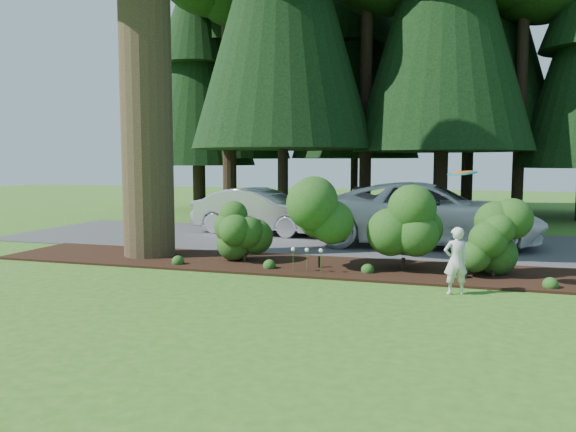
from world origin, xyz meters
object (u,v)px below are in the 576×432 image
(car_silver_wagon, at_px, (260,211))
(car_white_suv, at_px, (425,214))
(frisbee, at_px, (462,173))
(car_dark_suv, at_px, (436,210))
(child, at_px, (456,261))

(car_silver_wagon, relative_size, car_white_suv, 0.71)
(car_white_suv, height_order, frisbee, frisbee)
(car_dark_suv, bearing_deg, frisbee, 179.37)
(car_dark_suv, xyz_separation_m, frisbee, (0.72, -7.98, 1.35))
(car_white_suv, bearing_deg, car_silver_wagon, 76.50)
(car_dark_suv, distance_m, frisbee, 8.12)
(frisbee, bearing_deg, car_white_suv, 99.78)
(car_dark_suv, bearing_deg, car_silver_wagon, 99.33)
(car_silver_wagon, relative_size, car_dark_suv, 0.84)
(car_dark_suv, height_order, frisbee, frisbee)
(car_silver_wagon, bearing_deg, child, -129.90)
(car_silver_wagon, distance_m, car_white_suv, 5.38)
(car_white_suv, bearing_deg, car_dark_suv, -6.59)
(car_silver_wagon, xyz_separation_m, car_white_suv, (5.27, -1.08, 0.14))
(car_white_suv, relative_size, frisbee, 12.00)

